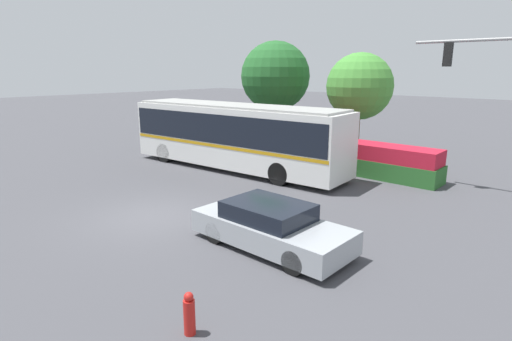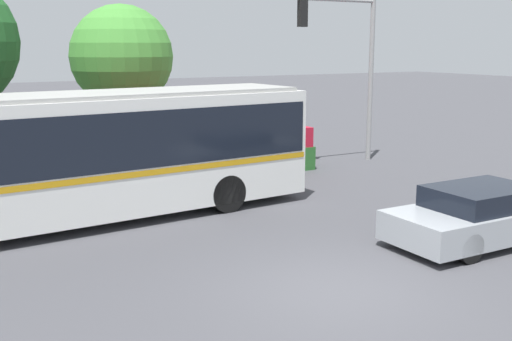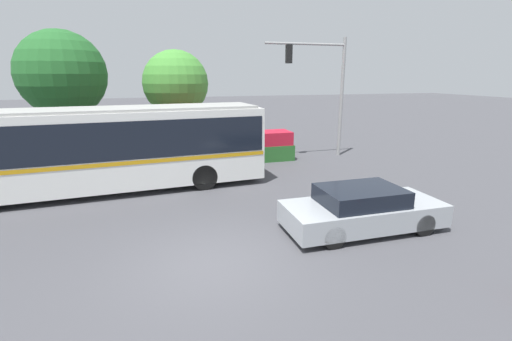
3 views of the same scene
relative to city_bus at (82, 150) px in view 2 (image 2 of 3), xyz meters
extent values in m
plane|color=#444449|center=(2.68, -6.69, -1.82)|extent=(140.00, 140.00, 0.00)
cube|color=silver|center=(0.01, 0.00, -0.15)|extent=(11.92, 3.25, 2.84)
cube|color=black|center=(0.01, 0.00, 0.31)|extent=(11.68, 3.28, 1.36)
cube|color=#C68C14|center=(0.01, 0.00, -0.49)|extent=(11.80, 3.27, 0.14)
cube|color=#9D9D99|center=(0.01, 0.00, 1.32)|extent=(11.43, 3.02, 0.10)
cylinder|color=black|center=(3.49, -0.85, -1.32)|extent=(1.02, 0.37, 1.00)
cylinder|color=black|center=(3.35, 1.31, -1.32)|extent=(1.02, 0.37, 1.00)
cube|color=#9EA3A8|center=(7.28, -5.96, -1.32)|extent=(4.59, 1.92, 0.64)
cube|color=black|center=(7.17, -5.96, -0.77)|extent=(2.30, 1.68, 0.46)
cylinder|color=black|center=(8.70, -5.13, -1.50)|extent=(0.63, 0.22, 0.63)
cylinder|color=black|center=(5.91, -5.11, -1.50)|extent=(0.63, 0.22, 0.63)
cylinder|color=black|center=(5.90, -6.78, -1.50)|extent=(0.63, 0.22, 0.63)
cylinder|color=gray|center=(11.69, 3.24, 1.32)|extent=(0.18, 0.18, 6.28)
cube|color=black|center=(8.57, 3.24, 3.57)|extent=(0.30, 0.22, 0.90)
cylinder|color=red|center=(8.57, 3.36, 3.87)|extent=(0.18, 0.02, 0.18)
cylinder|color=yellow|center=(8.57, 3.36, 3.57)|extent=(0.18, 0.02, 0.18)
cylinder|color=green|center=(8.57, 3.36, 3.27)|extent=(0.18, 0.02, 0.18)
cube|color=#286028|center=(4.72, 3.36, -1.41)|extent=(8.14, 1.46, 0.81)
cube|color=#B7192D|center=(4.72, 3.36, -0.66)|extent=(7.98, 1.39, 0.69)
cylinder|color=brown|center=(3.17, 6.47, -0.50)|extent=(0.27, 0.27, 2.64)
sphere|color=#479338|center=(3.17, 6.47, 2.12)|extent=(3.59, 3.59, 3.59)
camera|label=1|loc=(14.03, -14.16, 3.01)|focal=28.81mm
camera|label=2|loc=(-3.77, -14.99, 2.49)|focal=43.69mm
camera|label=3|loc=(1.54, -14.31, 2.52)|focal=25.12mm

